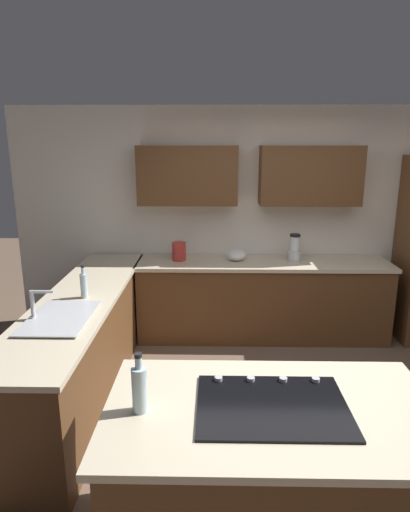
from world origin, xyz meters
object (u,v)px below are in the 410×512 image
at_px(mixing_bowl, 236,255).
at_px(dish_soap_bottle, 84,285).
at_px(oil_bottle, 140,388).
at_px(cooktop, 272,405).
at_px(sink_unit, 59,317).
at_px(blender, 294,249).
at_px(kettle, 179,251).

relative_size(mixing_bowl, dish_soap_bottle, 0.75).
bearing_deg(mixing_bowl, oil_bottle, 77.86).
relative_size(cooktop, oil_bottle, 2.42).
distance_m(sink_unit, blender, 2.71).
xyz_separation_m(blender, dish_soap_bottle, (2.02, 1.26, -0.02)).
bearing_deg(dish_soap_bottle, blender, -148.13).
xyz_separation_m(kettle, oil_bottle, (-0.03, 2.89, 0.02)).
xyz_separation_m(cooktop, kettle, (0.69, -2.84, 0.10)).
height_order(sink_unit, oil_bottle, oil_bottle).
bearing_deg(dish_soap_bottle, mixing_bowl, -137.49).
bearing_deg(kettle, blender, 180.00).
distance_m(blender, kettle, 1.30).
xyz_separation_m(cooktop, oil_bottle, (0.66, 0.05, 0.12)).
height_order(sink_unit, blender, blender).
bearing_deg(oil_bottle, cooktop, -175.63).
relative_size(blender, oil_bottle, 0.98).
bearing_deg(mixing_bowl, dish_soap_bottle, 42.51).
height_order(sink_unit, mixing_bowl, sink_unit).
height_order(blender, oil_bottle, oil_bottle).
bearing_deg(blender, dish_soap_bottle, 31.87).
xyz_separation_m(mixing_bowl, oil_bottle, (0.62, 2.89, 0.07)).
bearing_deg(sink_unit, oil_bottle, 124.98).
distance_m(cooktop, dish_soap_bottle, 2.12).
bearing_deg(sink_unit, kettle, -114.16).
bearing_deg(blender, kettle, -0.00).
bearing_deg(blender, cooktop, 77.89).
bearing_deg(kettle, oil_bottle, 90.57).
bearing_deg(oil_bottle, sink_unit, -55.02).
distance_m(blender, dish_soap_bottle, 2.38).
height_order(kettle, dish_soap_bottle, dish_soap_bottle).
height_order(blender, dish_soap_bottle, blender).
bearing_deg(oil_bottle, blender, -113.75).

